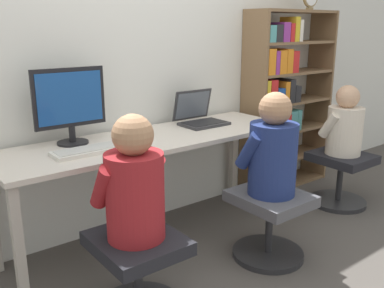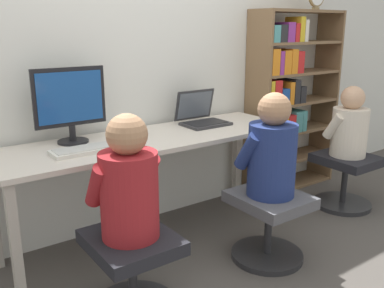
% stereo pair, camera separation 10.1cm
% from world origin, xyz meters
% --- Properties ---
extents(ground_plane, '(14.00, 14.00, 0.00)m').
position_xyz_m(ground_plane, '(0.00, 0.00, 0.00)').
color(ground_plane, '#4C4742').
extents(wall_back, '(10.00, 0.05, 2.60)m').
position_xyz_m(wall_back, '(0.00, 0.68, 1.30)').
color(wall_back, silver).
rests_on(wall_back, ground_plane).
extents(desk, '(2.05, 0.62, 0.75)m').
position_xyz_m(desk, '(0.00, 0.31, 0.68)').
color(desk, beige).
rests_on(desk, ground_plane).
extents(desktop_monitor, '(0.45, 0.19, 0.47)m').
position_xyz_m(desktop_monitor, '(-0.49, 0.47, 1.00)').
color(desktop_monitor, black).
rests_on(desktop_monitor, desk).
extents(laptop, '(0.33, 0.29, 0.25)m').
position_xyz_m(laptop, '(0.48, 0.42, 0.81)').
color(laptop, '#2D2D30').
rests_on(laptop, desk).
extents(keyboard, '(0.44, 0.17, 0.03)m').
position_xyz_m(keyboard, '(-0.48, 0.24, 0.77)').
color(keyboard, silver).
rests_on(keyboard, desk).
extents(computer_mouse_by_keyboard, '(0.06, 0.10, 0.03)m').
position_xyz_m(computer_mouse_by_keyboard, '(-0.19, 0.24, 0.77)').
color(computer_mouse_by_keyboard, silver).
rests_on(computer_mouse_by_keyboard, desk).
extents(office_chair_left, '(0.46, 0.46, 0.44)m').
position_xyz_m(office_chair_left, '(-0.50, -0.30, 0.26)').
color(office_chair_left, '#262628').
rests_on(office_chair_left, ground_plane).
extents(office_chair_right, '(0.46, 0.46, 0.44)m').
position_xyz_m(office_chair_right, '(0.46, -0.32, 0.26)').
color(office_chair_right, '#262628').
rests_on(office_chair_right, ground_plane).
extents(person_at_monitor, '(0.35, 0.30, 0.63)m').
position_xyz_m(person_at_monitor, '(-0.50, -0.30, 0.72)').
color(person_at_monitor, maroon).
rests_on(person_at_monitor, office_chair_left).
extents(person_at_laptop, '(0.36, 0.31, 0.64)m').
position_xyz_m(person_at_laptop, '(0.46, -0.32, 0.72)').
color(person_at_laptop, navy).
rests_on(person_at_laptop, office_chair_right).
extents(bookshelf, '(0.93, 0.29, 1.59)m').
position_xyz_m(bookshelf, '(1.45, 0.49, 0.82)').
color(bookshelf, brown).
rests_on(bookshelf, ground_plane).
extents(office_chair_side, '(0.46, 0.46, 0.44)m').
position_xyz_m(office_chair_side, '(1.58, -0.09, 0.26)').
color(office_chair_side, '#262628').
rests_on(office_chair_side, ground_plane).
extents(person_near_shelf, '(0.35, 0.29, 0.57)m').
position_xyz_m(person_near_shelf, '(1.58, -0.09, 0.69)').
color(person_near_shelf, beige).
rests_on(person_near_shelf, office_chair_side).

